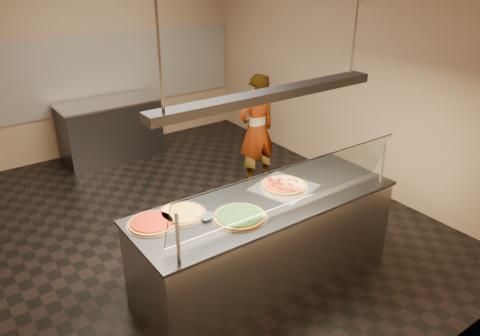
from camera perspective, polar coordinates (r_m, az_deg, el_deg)
ground at (r=5.91m, az=-5.58°, el=-6.56°), size 5.00×6.00×0.02m
wall_back at (r=7.98m, az=-17.28°, el=12.49°), size 5.00×0.02×3.00m
wall_front at (r=3.22m, az=21.42°, el=-6.00°), size 5.00×0.02×3.00m
wall_right at (r=6.82m, az=12.73°, el=11.03°), size 0.02×6.00×3.00m
tile_band at (r=7.99m, az=-17.02°, el=11.06°), size 4.90×0.02×1.20m
serving_counter at (r=4.68m, az=3.09°, el=-8.88°), size 2.64×0.94×0.93m
sneeze_guard at (r=4.07m, az=6.32°, el=-2.12°), size 2.40×0.18×0.54m
perforated_tray at (r=4.68m, az=5.34°, el=-2.28°), size 0.67×0.67×0.01m
half_pizza_pepperoni at (r=4.60m, az=4.34°, el=-2.33°), size 0.34×0.49×0.05m
half_pizza_sausage at (r=4.73m, az=6.34°, el=-1.71°), size 0.34×0.49×0.04m
pizza_spinach at (r=4.13m, az=-0.09°, el=-5.91°), size 0.50×0.50×0.03m
pizza_cheese at (r=4.22m, az=-7.09°, el=-5.49°), size 0.45×0.45×0.03m
pizza_tomato at (r=4.11m, az=-10.68°, el=-6.60°), size 0.44×0.44×0.03m
pizza_spatula at (r=4.15m, az=-5.11°, el=-5.65°), size 0.17×0.23×0.02m
prep_table at (r=7.82m, az=-15.47°, el=4.55°), size 1.55×0.74×0.93m
worker at (r=6.55m, az=2.04°, el=4.62°), size 0.59×0.40×1.60m
heat_lamp_housing at (r=4.05m, az=3.57°, el=8.88°), size 2.30×0.18×0.08m
lamp_rod_left at (r=3.40m, az=-9.92°, el=14.92°), size 0.02×0.02×1.01m
lamp_rod_right at (r=4.62m, az=13.95°, el=17.14°), size 0.02×0.02×1.01m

